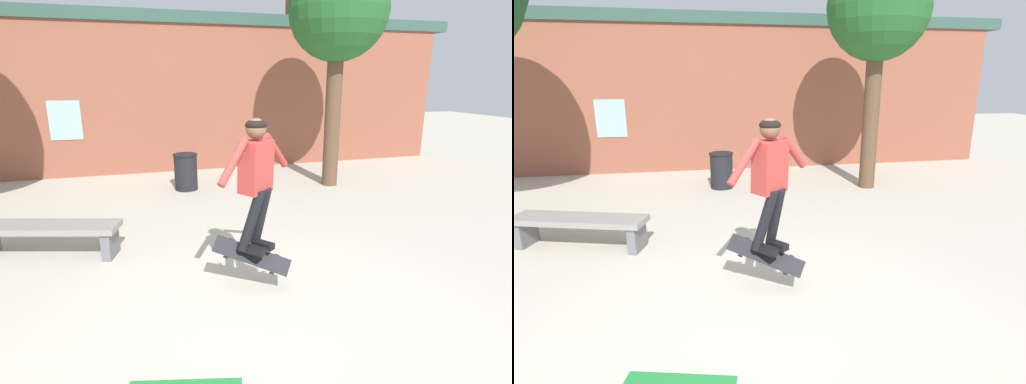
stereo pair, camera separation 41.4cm
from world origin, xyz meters
TOP-DOWN VIEW (x-y plane):
  - ground_plane at (0.00, 0.00)m, footprint 40.00×40.00m
  - building_backdrop at (0.03, 7.06)m, footprint 15.31×0.52m
  - tree_right at (3.09, 4.57)m, footprint 2.02×2.02m
  - park_bench at (-2.20, 2.24)m, footprint 1.94×0.96m
  - trash_bin at (-0.03, 5.06)m, footprint 0.52×0.52m
  - skater at (0.20, 0.56)m, footprint 0.98×0.79m
  - skateboard_flipping at (0.16, 0.59)m, footprint 0.85×0.43m

SIDE VIEW (x-z plane):
  - ground_plane at x=0.00m, z-range 0.00..0.00m
  - park_bench at x=-2.20m, z-range 0.11..0.57m
  - trash_bin at x=-0.03m, z-range 0.02..0.79m
  - skateboard_flipping at x=0.16m, z-range 0.22..0.65m
  - skater at x=0.20m, z-range 0.66..2.08m
  - building_backdrop at x=0.03m, z-range -0.48..4.42m
  - tree_right at x=3.09m, z-range 1.22..5.85m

